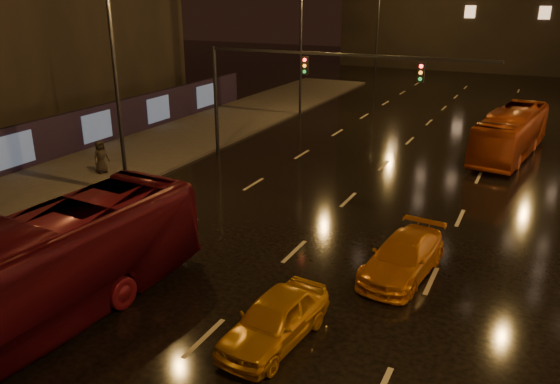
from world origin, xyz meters
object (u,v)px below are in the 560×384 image
bus_curb (511,133)px  taxi_far (403,257)px  pedestrian_c (101,157)px  taxi_near (275,319)px  bus_red (21,282)px

bus_curb → taxi_far: size_ratio=2.19×
taxi_far → pedestrian_c: size_ratio=2.60×
taxi_near → bus_curb: bearing=85.3°
taxi_near → taxi_far: bearing=73.3°
bus_red → taxi_near: 6.91m
taxi_near → pedestrian_c: 17.15m
taxi_near → pedestrian_c: pedestrian_c is taller
taxi_far → bus_curb: bearing=89.7°
bus_curb → taxi_near: (-4.18, -22.32, -0.69)m
bus_curb → pedestrian_c: bus_curb is taller
bus_curb → taxi_near: 22.72m
bus_red → bus_curb: bearing=71.0°
bus_red → taxi_near: bearing=27.4°
bus_curb → pedestrian_c: size_ratio=5.69×
pedestrian_c → taxi_far: bearing=-90.1°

